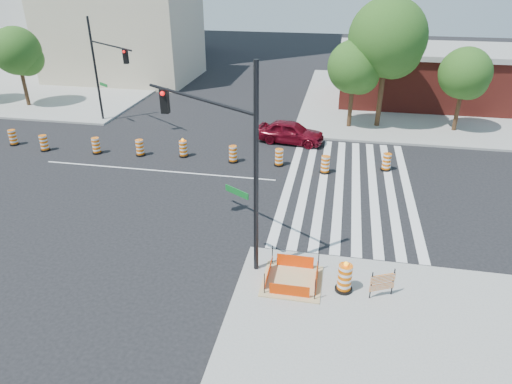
% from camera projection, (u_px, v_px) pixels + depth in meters
% --- Properties ---
extents(ground, '(120.00, 120.00, 0.00)m').
position_uv_depth(ground, '(157.00, 171.00, 26.57)').
color(ground, black).
rests_on(ground, ground).
extents(sidewalk_ne, '(22.00, 22.00, 0.15)m').
position_uv_depth(sidewalk_ne, '(433.00, 102.00, 39.27)').
color(sidewalk_ne, gray).
rests_on(sidewalk_ne, ground).
extents(sidewalk_nw, '(22.00, 22.00, 0.15)m').
position_uv_depth(sidewalk_nw, '(55.00, 84.00, 45.36)').
color(sidewalk_nw, gray).
rests_on(sidewalk_nw, ground).
extents(crosswalk_east, '(6.75, 13.50, 0.01)m').
position_uv_depth(crosswalk_east, '(348.00, 186.00, 24.71)').
color(crosswalk_east, silver).
rests_on(crosswalk_east, ground).
extents(lane_centerline, '(14.00, 0.12, 0.01)m').
position_uv_depth(lane_centerline, '(157.00, 170.00, 26.56)').
color(lane_centerline, silver).
rests_on(lane_centerline, ground).
extents(excavation_pit, '(2.20, 2.20, 0.90)m').
position_uv_depth(excavation_pit, '(292.00, 280.00, 17.05)').
color(excavation_pit, tan).
rests_on(excavation_pit, ground).
extents(brick_storefront, '(16.50, 8.50, 4.60)m').
position_uv_depth(brick_storefront, '(438.00, 76.00, 38.26)').
color(brick_storefront, maroon).
rests_on(brick_storefront, ground).
extents(beige_midrise, '(14.00, 10.00, 10.00)m').
position_uv_depth(beige_midrise, '(122.00, 28.00, 45.63)').
color(beige_midrise, '#C4B796').
rests_on(beige_midrise, ground).
extents(red_coupe, '(4.63, 2.39, 1.51)m').
position_uv_depth(red_coupe, '(291.00, 132.00, 30.35)').
color(red_coupe, '#5B0714').
rests_on(red_coupe, ground).
extents(signal_pole_se, '(5.17, 3.37, 7.99)m').
position_uv_depth(signal_pole_se, '(223.00, 144.00, 16.72)').
color(signal_pole_se, black).
rests_on(signal_pole_se, ground).
extents(signal_pole_nw, '(4.64, 3.32, 7.38)m').
position_uv_depth(signal_pole_nw, '(104.00, 63.00, 31.93)').
color(signal_pole_nw, black).
rests_on(signal_pole_nw, ground).
extents(pit_drum, '(0.64, 0.64, 1.25)m').
position_uv_depth(pit_drum, '(345.00, 279.00, 16.41)').
color(pit_drum, black).
rests_on(pit_drum, ground).
extents(barricade, '(0.88, 0.44, 1.12)m').
position_uv_depth(barricade, '(382.00, 282.00, 16.06)').
color(barricade, '#EC6104').
rests_on(barricade, ground).
extents(tree_north_b, '(3.79, 3.79, 6.44)m').
position_uv_depth(tree_north_b, '(18.00, 54.00, 36.46)').
color(tree_north_b, '#382314').
rests_on(tree_north_b, ground).
extents(tree_north_c, '(3.68, 3.68, 6.25)m').
position_uv_depth(tree_north_c, '(354.00, 70.00, 31.56)').
color(tree_north_c, '#382314').
rests_on(tree_north_c, ground).
extents(tree_north_d, '(5.27, 5.27, 8.96)m').
position_uv_depth(tree_north_d, '(388.00, 42.00, 30.87)').
color(tree_north_d, '#382314').
rests_on(tree_north_d, ground).
extents(tree_north_e, '(3.47, 3.47, 5.90)m').
position_uv_depth(tree_north_e, '(465.00, 76.00, 30.88)').
color(tree_north_e, '#382314').
rests_on(tree_north_e, ground).
extents(median_drum_0, '(0.60, 0.60, 1.02)m').
position_uv_depth(median_drum_0, '(13.00, 138.00, 30.12)').
color(median_drum_0, black).
rests_on(median_drum_0, ground).
extents(median_drum_1, '(0.60, 0.60, 1.02)m').
position_uv_depth(median_drum_1, '(44.00, 144.00, 29.18)').
color(median_drum_1, black).
rests_on(median_drum_1, ground).
extents(median_drum_2, '(0.60, 0.60, 1.02)m').
position_uv_depth(median_drum_2, '(96.00, 146.00, 28.77)').
color(median_drum_2, black).
rests_on(median_drum_2, ground).
extents(median_drum_3, '(0.60, 0.60, 1.02)m').
position_uv_depth(median_drum_3, '(140.00, 148.00, 28.45)').
color(median_drum_3, black).
rests_on(median_drum_3, ground).
extents(median_drum_4, '(0.60, 0.60, 1.18)m').
position_uv_depth(median_drum_4, '(183.00, 149.00, 28.29)').
color(median_drum_4, black).
rests_on(median_drum_4, ground).
extents(median_drum_5, '(0.60, 0.60, 1.02)m').
position_uv_depth(median_drum_5, '(233.00, 155.00, 27.50)').
color(median_drum_5, black).
rests_on(median_drum_5, ground).
extents(median_drum_6, '(0.60, 0.60, 1.02)m').
position_uv_depth(median_drum_6, '(279.00, 158.00, 27.04)').
color(median_drum_6, black).
rests_on(median_drum_6, ground).
extents(median_drum_7, '(0.60, 0.60, 1.02)m').
position_uv_depth(median_drum_7, '(325.00, 165.00, 26.07)').
color(median_drum_7, black).
rests_on(median_drum_7, ground).
extents(median_drum_8, '(0.60, 0.60, 1.02)m').
position_uv_depth(median_drum_8, '(386.00, 163.00, 26.41)').
color(median_drum_8, black).
rests_on(median_drum_8, ground).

